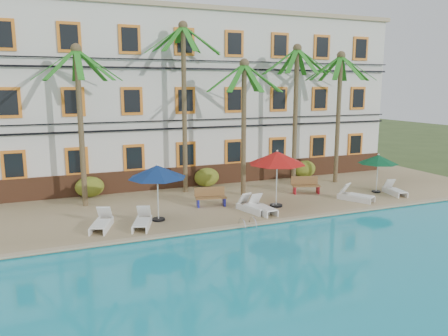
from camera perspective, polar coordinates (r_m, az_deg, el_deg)
name	(u,v)px	position (r m, az deg, el deg)	size (l,w,h in m)	color
ground	(264,221)	(20.03, 5.31, -6.95)	(100.00, 100.00, 0.00)	#384C23
pool_deck	(223,194)	(24.36, -0.13, -3.41)	(30.00, 12.00, 0.25)	tan
swimming_pool	(370,282)	(14.57, 18.52, -13.98)	(26.00, 12.00, 0.20)	#1799B3
pool_coping	(274,221)	(19.19, 6.57, -6.89)	(30.00, 0.35, 0.06)	tan
hotel_building	(194,97)	(28.32, -3.99, 9.27)	(25.40, 6.44, 10.22)	silver
palm_a	(79,104)	(21.87, -18.36, 7.95)	(4.11, 4.11, 7.74)	brown
palm_b	(184,87)	(23.74, -5.26, 10.54)	(4.11, 4.11, 9.14)	brown
palm_c	(244,108)	(22.96, 2.61, 7.77)	(4.11, 4.11, 7.19)	brown
palm_d	(296,97)	(25.72, 9.36, 9.19)	(4.11, 4.11, 8.14)	brown
palm_e	(339,100)	(27.10, 14.79, 8.64)	(4.11, 4.11, 7.81)	brown
shrub_left	(90,187)	(24.15, -17.14, -2.37)	(1.50, 0.90, 1.10)	#245E1B
shrub_mid	(207,177)	(25.53, -2.28, -1.21)	(1.50, 0.90, 1.10)	#245E1B
shrub_right	(305,169)	(28.49, 10.52, -0.14)	(1.50, 0.90, 1.10)	#245E1B
umbrella_blue	(157,172)	(18.95, -8.72, -0.52)	(2.53, 2.53, 2.53)	black
umbrella_red	(277,158)	(21.08, 6.95, 1.29)	(2.80, 2.80, 2.80)	black
umbrella_green	(378,159)	(25.34, 19.49, 1.06)	(2.16, 2.16, 2.16)	black
lounger_a	(102,223)	(18.76, -15.69, -6.87)	(1.20, 1.88, 0.83)	white
lounger_b	(142,221)	(18.61, -10.62, -6.81)	(1.17, 1.84, 0.82)	white
lounger_c	(252,206)	(20.53, 3.68, -4.99)	(1.04, 1.83, 0.82)	white
lounger_d	(262,207)	(20.39, 4.94, -5.10)	(0.81, 1.81, 0.83)	white
lounger_e	(355,195)	(23.43, 16.75, -3.43)	(1.42, 1.88, 0.85)	white
lounger_f	(394,190)	(25.43, 21.36, -2.69)	(0.89, 1.71, 0.77)	white
bench_left	(211,197)	(21.41, -1.74, -3.75)	(1.56, 0.73, 0.93)	olive
bench_right	(306,185)	(24.34, 10.66, -2.17)	(1.57, 0.92, 0.93)	olive
pool_ladder	(248,226)	(18.53, 3.10, -7.57)	(0.54, 0.74, 0.74)	silver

